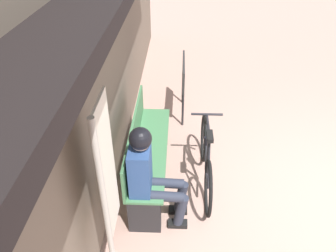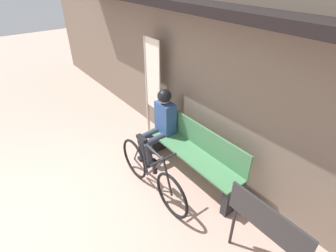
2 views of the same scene
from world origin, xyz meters
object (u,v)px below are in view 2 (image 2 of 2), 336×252
signboard (266,225)px  person_seated (161,120)px  park_bench_near (194,153)px  bicycle (151,174)px  banner_pole (151,79)px

signboard → person_seated: bearing=171.2°
park_bench_near → bicycle: (-0.06, -0.76, -0.05)m
banner_pole → park_bench_near: bearing=-6.4°
park_bench_near → banner_pole: banner_pole is taller
bicycle → banner_pole: (-1.32, 0.92, 0.81)m
bicycle → person_seated: (-0.66, 0.65, 0.36)m
bicycle → banner_pole: bearing=145.2°
park_bench_near → bicycle: bearing=-94.6°
banner_pole → signboard: (2.97, -0.63, -0.46)m
bicycle → signboard: size_ratio=1.68×
banner_pole → person_seated: bearing=-22.2°
person_seated → signboard: bearing=-8.8°
park_bench_near → person_seated: 0.79m
banner_pole → signboard: 3.07m
bicycle → signboard: bearing=10.0°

